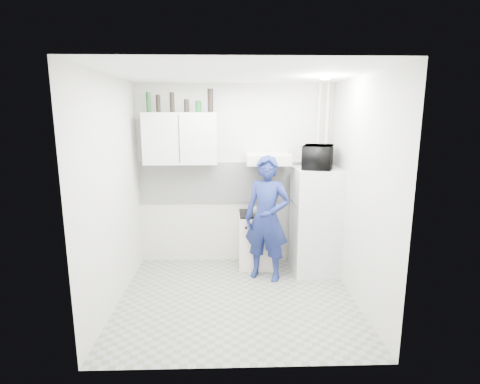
{
  "coord_description": "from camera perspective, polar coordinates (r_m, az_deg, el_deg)",
  "views": [
    {
      "loc": [
        -0.09,
        -4.14,
        2.17
      ],
      "look_at": [
        0.04,
        0.3,
        1.25
      ],
      "focal_mm": 28.0,
      "sensor_mm": 36.0,
      "label": 1
    }
  ],
  "objects": [
    {
      "name": "floor",
      "position": [
        4.68,
        -0.44,
        -15.95
      ],
      "size": [
        2.8,
        2.8,
        0.0
      ],
      "primitive_type": "plane",
      "color": "gray",
      "rests_on": "ground"
    },
    {
      "name": "ceiling",
      "position": [
        4.16,
        -0.5,
        17.62
      ],
      "size": [
        2.8,
        2.8,
        0.0
      ],
      "primitive_type": "plane",
      "color": "white",
      "rests_on": "wall_back"
    },
    {
      "name": "wall_back",
      "position": [
        5.46,
        -0.77,
        2.54
      ],
      "size": [
        2.8,
        0.0,
        2.8
      ],
      "primitive_type": "plane",
      "rotation": [
        1.57,
        0.0,
        0.0
      ],
      "color": "beige",
      "rests_on": "floor"
    },
    {
      "name": "wall_left",
      "position": [
        4.43,
        -18.89,
        -0.27
      ],
      "size": [
        0.0,
        2.6,
        2.6
      ],
      "primitive_type": "plane",
      "rotation": [
        1.57,
        0.0,
        1.57
      ],
      "color": "beige",
      "rests_on": "floor"
    },
    {
      "name": "wall_right",
      "position": [
        4.49,
        17.71,
        -0.04
      ],
      "size": [
        0.0,
        2.6,
        2.6
      ],
      "primitive_type": "plane",
      "rotation": [
        1.57,
        0.0,
        -1.57
      ],
      "color": "beige",
      "rests_on": "floor"
    },
    {
      "name": "person",
      "position": [
        4.94,
        4.11,
        -4.06
      ],
      "size": [
        0.71,
        0.61,
        1.66
      ],
      "primitive_type": "imported",
      "rotation": [
        0.0,
        0.0,
        -0.41
      ],
      "color": "navy",
      "rests_on": "floor"
    },
    {
      "name": "stove",
      "position": [
        5.46,
        2.39,
        -7.39
      ],
      "size": [
        0.48,
        0.48,
        0.77
      ],
      "primitive_type": "cube",
      "color": "silver",
      "rests_on": "floor"
    },
    {
      "name": "fridge",
      "position": [
        5.28,
        11.4,
        -4.34
      ],
      "size": [
        0.63,
        0.63,
        1.46
      ],
      "primitive_type": "cube",
      "rotation": [
        0.0,
        0.0,
        0.03
      ],
      "color": "silver",
      "rests_on": "floor"
    },
    {
      "name": "stove_top",
      "position": [
        5.34,
        2.43,
        -3.32
      ],
      "size": [
        0.46,
        0.46,
        0.03
      ],
      "primitive_type": "cube",
      "color": "black",
      "rests_on": "stove"
    },
    {
      "name": "saucepan",
      "position": [
        5.33,
        2.86,
        -2.57
      ],
      "size": [
        0.2,
        0.2,
        0.11
      ],
      "primitive_type": "cylinder",
      "color": "silver",
      "rests_on": "stove_top"
    },
    {
      "name": "microwave",
      "position": [
        5.11,
        11.8,
        5.27
      ],
      "size": [
        0.64,
        0.53,
        0.31
      ],
      "primitive_type": "imported",
      "rotation": [
        0.0,
        0.0,
        1.27
      ],
      "color": "black",
      "rests_on": "fridge"
    },
    {
      "name": "bottle_a",
      "position": [
        5.33,
        -13.77,
        13.15
      ],
      "size": [
        0.06,
        0.06,
        0.27
      ],
      "primitive_type": "cylinder",
      "color": "#144C1E",
      "rests_on": "upper_cabinet"
    },
    {
      "name": "bottle_b",
      "position": [
        5.3,
        -12.36,
        13.03
      ],
      "size": [
        0.06,
        0.06,
        0.23
      ],
      "primitive_type": "cylinder",
      "color": "black",
      "rests_on": "upper_cabinet"
    },
    {
      "name": "bottle_c",
      "position": [
        5.27,
        -10.31,
        13.29
      ],
      "size": [
        0.06,
        0.06,
        0.27
      ],
      "primitive_type": "cylinder",
      "color": "black",
      "rests_on": "upper_cabinet"
    },
    {
      "name": "canister_a",
      "position": [
        5.25,
        -8.16,
        12.88
      ],
      "size": [
        0.07,
        0.07,
        0.18
      ],
      "primitive_type": "cylinder",
      "color": "black",
      "rests_on": "upper_cabinet"
    },
    {
      "name": "canister_b",
      "position": [
        5.23,
        -6.38,
        12.82
      ],
      "size": [
        0.08,
        0.08,
        0.16
      ],
      "primitive_type": "cylinder",
      "color": "#144C1E",
      "rests_on": "upper_cabinet"
    },
    {
      "name": "bottle_e",
      "position": [
        5.22,
        -4.53,
        13.71
      ],
      "size": [
        0.08,
        0.08,
        0.31
      ],
      "primitive_type": "cylinder",
      "color": "black",
      "rests_on": "upper_cabinet"
    },
    {
      "name": "upper_cabinet",
      "position": [
        5.27,
        -9.02,
        8.08
      ],
      "size": [
        1.0,
        0.35,
        0.7
      ],
      "primitive_type": "cube",
      "color": "silver",
      "rests_on": "wall_back"
    },
    {
      "name": "range_hood",
      "position": [
        5.2,
        4.25,
        5.05
      ],
      "size": [
        0.6,
        0.5,
        0.14
      ],
      "primitive_type": "cube",
      "color": "silver",
      "rests_on": "wall_back"
    },
    {
      "name": "backsplash",
      "position": [
        5.46,
        -0.76,
        1.48
      ],
      "size": [
        2.74,
        0.03,
        0.6
      ],
      "primitive_type": "cube",
      "color": "white",
      "rests_on": "wall_back"
    },
    {
      "name": "pipe_a",
      "position": [
        5.56,
        12.78,
        2.41
      ],
      "size": [
        0.05,
        0.05,
        2.6
      ],
      "primitive_type": "cylinder",
      "color": "silver",
      "rests_on": "floor"
    },
    {
      "name": "pipe_b",
      "position": [
        5.53,
        11.58,
        2.41
      ],
      "size": [
        0.04,
        0.04,
        2.6
      ],
      "primitive_type": "cylinder",
      "color": "silver",
      "rests_on": "floor"
    },
    {
      "name": "ceiling_spot_fixture",
      "position": [
        4.49,
        12.86,
        16.53
      ],
      "size": [
        0.1,
        0.1,
        0.02
      ],
      "primitive_type": "cylinder",
      "color": "white",
      "rests_on": "ceiling"
    }
  ]
}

